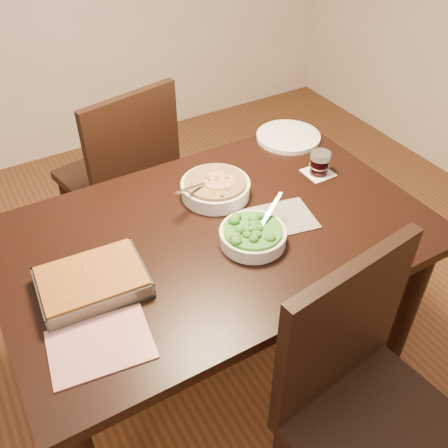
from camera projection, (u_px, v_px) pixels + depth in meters
name	position (u px, v px, depth m)	size (l,w,h in m)	color
ground	(218.00, 363.00, 2.13)	(4.00, 4.00, 0.00)	#4E2A16
table	(217.00, 251.00, 1.71)	(1.40, 0.90, 0.75)	black
magazine_a	(100.00, 345.00, 1.29)	(0.26, 0.19, 0.01)	#AC3133
magazine_b	(277.00, 219.00, 1.68)	(0.25, 0.18, 0.00)	#27272F
coaster	(318.00, 173.00, 1.90)	(0.10, 0.10, 0.00)	white
stew_bowl	(216.00, 187.00, 1.77)	(0.27, 0.25, 0.09)	white
broccoli_bowl	(253.00, 235.00, 1.58)	(0.23, 0.22, 0.08)	white
baking_dish	(93.00, 282.00, 1.43)	(0.32, 0.24, 0.05)	silver
wine_tumbler	(320.00, 163.00, 1.87)	(0.08, 0.08, 0.09)	black
dinner_plate	(288.00, 137.00, 2.09)	(0.27, 0.27, 0.02)	silver
chair_near	(365.00, 400.00, 1.39)	(0.52, 0.52, 0.99)	black
chair_far	(124.00, 171.00, 2.29)	(0.53, 0.53, 0.95)	black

